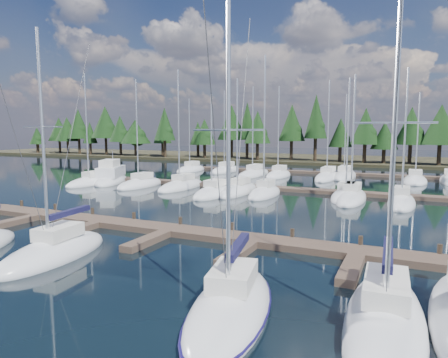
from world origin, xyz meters
The scene contains 10 objects.
ground centered at (0.00, 30.00, 0.00)m, with size 260.00×260.00×0.00m, color black.
far_shore centered at (0.00, 90.00, 0.30)m, with size 220.00×30.00×0.60m, color #302D1B.
main_dock centered at (0.00, 17.36, 0.20)m, with size 44.00×6.13×0.90m.
back_docks centered at (0.00, 49.58, 0.20)m, with size 50.00×21.80×0.40m.
front_sailboat_3 centered at (-3.01, 10.79, 0.29)m, with size 3.62×7.99×12.84m.
front_sailboat_4 centered at (8.47, 8.62, 0.28)m, with size 4.52×8.69×12.52m.
front_sailboat_5 centered at (13.80, 9.87, 0.28)m, with size 3.08×9.91×12.92m.
back_sailboat_rows centered at (-0.28, 45.54, 0.26)m, with size 46.64×32.82×15.36m.
motor_yacht_left centered at (-22.06, 37.51, 0.55)m, with size 7.35×10.65×5.10m.
tree_line centered at (-2.48, 80.26, 7.45)m, with size 186.06×11.88×13.97m.
Camera 1 is at (14.28, -4.46, 6.85)m, focal length 32.00 mm.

